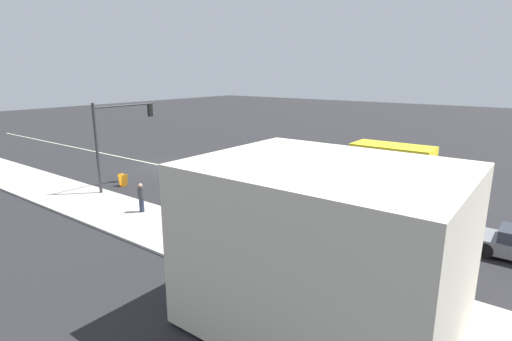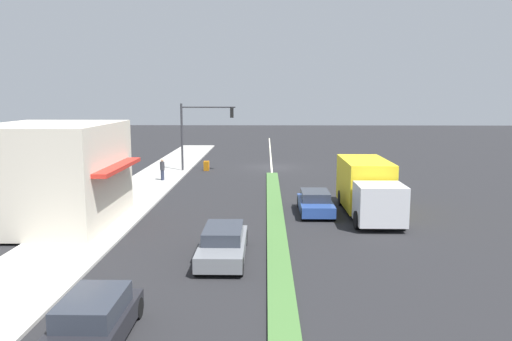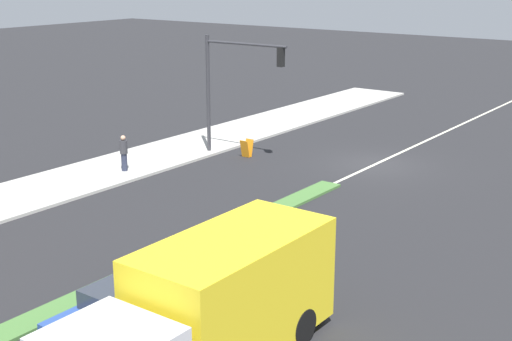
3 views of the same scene
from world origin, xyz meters
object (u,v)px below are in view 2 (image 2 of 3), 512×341
at_px(traffic_signal_main, 199,125).
at_px(coupe_blue, 315,203).
at_px(delivery_truck, 368,188).
at_px(sedan_dark, 92,323).
at_px(pedestrian, 162,169).
at_px(warning_aframe_sign, 206,166).
at_px(suv_grey, 223,244).

bearing_deg(traffic_signal_main, coupe_blue, 119.34).
distance_m(delivery_truck, sedan_dark, 17.71).
distance_m(traffic_signal_main, pedestrian, 6.17).
bearing_deg(warning_aframe_sign, traffic_signal_main, 40.30).
relative_size(traffic_signal_main, pedestrian, 3.51).
height_order(warning_aframe_sign, delivery_truck, delivery_truck).
relative_size(traffic_signal_main, suv_grey, 1.22).
xyz_separation_m(traffic_signal_main, suv_grey, (-3.92, 22.51, -3.29)).
height_order(warning_aframe_sign, sedan_dark, sedan_dark).
height_order(pedestrian, warning_aframe_sign, pedestrian).
bearing_deg(suv_grey, pedestrian, -71.01).
bearing_deg(delivery_truck, pedestrian, -36.90).
distance_m(delivery_truck, suv_grey, 10.50).
relative_size(traffic_signal_main, coupe_blue, 1.43).
xyz_separation_m(pedestrian, delivery_truck, (-13.23, 9.93, 0.51)).
xyz_separation_m(traffic_signal_main, delivery_truck, (-11.12, 14.93, -2.43)).
distance_m(delivery_truck, coupe_blue, 2.94).
height_order(pedestrian, sedan_dark, pedestrian).
distance_m(traffic_signal_main, warning_aframe_sign, 3.54).
distance_m(pedestrian, sedan_dark, 24.74).
bearing_deg(pedestrian, sedan_dark, 97.50).
distance_m(pedestrian, delivery_truck, 16.55).
xyz_separation_m(coupe_blue, sedan_dark, (7.20, 14.72, 0.02)).
bearing_deg(warning_aframe_sign, coupe_blue, 117.05).
relative_size(delivery_truck, suv_grey, 1.64).
xyz_separation_m(suv_grey, coupe_blue, (-4.40, -7.71, -0.02)).
height_order(traffic_signal_main, coupe_blue, traffic_signal_main).
distance_m(pedestrian, suv_grey, 18.53).
bearing_deg(suv_grey, traffic_signal_main, -80.11).
relative_size(traffic_signal_main, delivery_truck, 0.75).
distance_m(pedestrian, coupe_blue, 14.33).
bearing_deg(pedestrian, suv_grey, 108.99).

